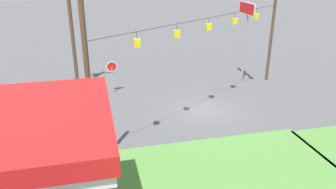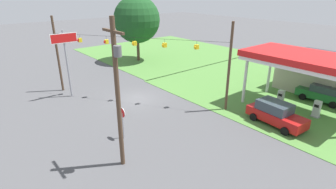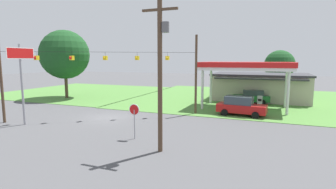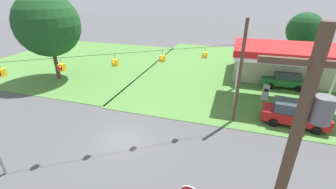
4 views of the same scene
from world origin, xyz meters
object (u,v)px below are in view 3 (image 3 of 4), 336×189
(fuel_pump_near, at_px, (229,101))
(stop_sign_roadside, at_px, (134,114))
(utility_pole_main, at_px, (161,67))
(gas_station_store, at_px, (260,86))
(stop_sign_overhead, at_px, (21,67))
(gas_station_canopy, at_px, (246,67))
(fuel_pump_far, at_px, (260,103))
(car_at_pumps_rear, at_px, (252,96))
(car_at_pumps_front, at_px, (241,106))
(tree_behind_station, at_px, (279,65))
(tree_west_verge, at_px, (65,55))

(fuel_pump_near, relative_size, stop_sign_roadside, 0.62)
(utility_pole_main, bearing_deg, gas_station_store, 79.25)
(fuel_pump_near, bearing_deg, stop_sign_overhead, -135.78)
(gas_station_canopy, xyz_separation_m, fuel_pump_far, (1.67, -0.00, -4.05))
(car_at_pumps_rear, xyz_separation_m, stop_sign_overhead, (-17.36, -18.77, 4.02))
(car_at_pumps_front, bearing_deg, fuel_pump_near, 118.04)
(fuel_pump_near, relative_size, tree_behind_station, 0.22)
(fuel_pump_near, xyz_separation_m, stop_sign_overhead, (-15.15, -14.75, 4.21))
(fuel_pump_near, xyz_separation_m, car_at_pumps_front, (1.71, -4.01, 0.25))
(fuel_pump_far, height_order, stop_sign_overhead, stop_sign_overhead)
(fuel_pump_near, distance_m, tree_behind_station, 16.09)
(stop_sign_roadside, bearing_deg, gas_station_store, -108.03)
(fuel_pump_near, xyz_separation_m, stop_sign_roadside, (-4.39, -14.83, 1.08))
(gas_station_canopy, height_order, utility_pole_main, utility_pole_main)
(gas_station_canopy, distance_m, car_at_pumps_front, 5.53)
(stop_sign_roadside, relative_size, stop_sign_overhead, 0.36)
(gas_station_store, bearing_deg, car_at_pumps_rear, -101.52)
(gas_station_store, height_order, car_at_pumps_front, gas_station_store)
(stop_sign_roadside, bearing_deg, fuel_pump_far, -117.54)
(car_at_pumps_rear, distance_m, utility_pole_main, 21.32)
(car_at_pumps_rear, bearing_deg, fuel_pump_near, 58.19)
(stop_sign_roadside, height_order, tree_west_verge, tree_west_verge)
(stop_sign_overhead, bearing_deg, stop_sign_roadside, -0.43)
(gas_station_store, relative_size, car_at_pumps_front, 2.58)
(car_at_pumps_front, relative_size, tree_behind_station, 0.69)
(fuel_pump_near, height_order, car_at_pumps_front, car_at_pumps_front)
(car_at_pumps_front, bearing_deg, utility_pole_main, -100.07)
(car_at_pumps_rear, xyz_separation_m, utility_pole_main, (-3.85, -20.54, 4.25))
(fuel_pump_far, height_order, car_at_pumps_rear, car_at_pumps_rear)
(gas_station_store, xyz_separation_m, fuel_pump_far, (0.35, -7.85, -1.11))
(tree_behind_station, bearing_deg, tree_west_verge, -151.70)
(gas_station_canopy, bearing_deg, utility_pole_main, -101.32)
(stop_sign_overhead, bearing_deg, gas_station_canopy, 41.24)
(fuel_pump_far, bearing_deg, utility_pole_main, -106.77)
(stop_sign_roadside, xyz_separation_m, tree_behind_station, (9.90, 29.41, 2.90))
(tree_west_verge, bearing_deg, gas_station_store, 18.46)
(gas_station_canopy, height_order, car_at_pumps_rear, gas_station_canopy)
(fuel_pump_near, height_order, tree_behind_station, tree_behind_station)
(gas_station_canopy, distance_m, utility_pole_main, 16.85)
(fuel_pump_near, xyz_separation_m, fuel_pump_far, (3.34, 0.00, 0.00))
(gas_station_canopy, relative_size, fuel_pump_far, 6.59)
(gas_station_store, xyz_separation_m, stop_sign_roadside, (-7.38, -22.68, -0.03))
(fuel_pump_near, bearing_deg, tree_west_verge, -177.72)
(car_at_pumps_rear, height_order, stop_sign_overhead, stop_sign_overhead)
(gas_station_store, distance_m, car_at_pumps_rear, 4.02)
(fuel_pump_near, xyz_separation_m, tree_west_verge, (-23.31, -0.93, 5.54))
(fuel_pump_near, distance_m, stop_sign_overhead, 21.56)
(stop_sign_overhead, bearing_deg, tree_behind_station, 54.85)
(gas_station_store, distance_m, stop_sign_overhead, 29.14)
(car_at_pumps_front, xyz_separation_m, stop_sign_roadside, (-6.10, -10.82, 0.83))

